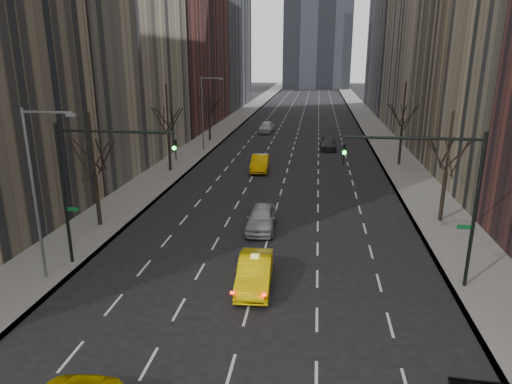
% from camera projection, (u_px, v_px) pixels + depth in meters
% --- Properties ---
extents(sidewalk_left, '(4.50, 320.00, 0.15)m').
position_uv_depth(sidewalk_left, '(232.00, 123.00, 81.61)').
color(sidewalk_left, slate).
rests_on(sidewalk_left, ground).
extents(sidewalk_right, '(4.50, 320.00, 0.15)m').
position_uv_depth(sidewalk_right, '(371.00, 125.00, 78.51)').
color(sidewalk_right, slate).
rests_on(sidewalk_right, ground).
extents(tree_lw_b, '(3.36, 3.50, 7.82)m').
position_uv_depth(tree_lw_b, '(95.00, 175.00, 31.15)').
color(tree_lw_b, black).
rests_on(tree_lw_b, ground).
extents(tree_lw_c, '(3.36, 3.50, 8.74)m').
position_uv_depth(tree_lw_c, '(168.00, 133.00, 46.26)').
color(tree_lw_c, black).
rests_on(tree_lw_c, ground).
extents(tree_lw_d, '(3.36, 3.50, 7.36)m').
position_uv_depth(tree_lw_d, '(209.00, 116.00, 63.49)').
color(tree_lw_d, black).
rests_on(tree_lw_d, ground).
extents(tree_rw_b, '(3.36, 3.50, 7.82)m').
position_uv_depth(tree_rw_b, '(446.00, 172.00, 31.91)').
color(tree_rw_b, black).
rests_on(tree_rw_b, ground).
extents(tree_rw_c, '(3.36, 3.50, 8.74)m').
position_uv_depth(tree_rw_c, '(402.00, 129.00, 48.92)').
color(tree_rw_c, black).
rests_on(tree_rw_c, ground).
extents(traffic_mast_left, '(6.69, 0.39, 8.00)m').
position_uv_depth(traffic_mast_left, '(90.00, 173.00, 24.58)').
color(traffic_mast_left, black).
rests_on(traffic_mast_left, ground).
extents(traffic_mast_right, '(6.69, 0.39, 8.00)m').
position_uv_depth(traffic_mast_right, '(442.00, 185.00, 22.27)').
color(traffic_mast_right, black).
rests_on(traffic_mast_right, ground).
extents(streetlight_near, '(2.83, 0.22, 9.00)m').
position_uv_depth(streetlight_near, '(39.00, 179.00, 22.86)').
color(streetlight_near, slate).
rests_on(streetlight_near, ground).
extents(streetlight_far, '(2.83, 0.22, 9.00)m').
position_uv_depth(streetlight_far, '(205.00, 106.00, 56.10)').
color(streetlight_far, slate).
rests_on(streetlight_far, ground).
extents(taxi_sedan, '(1.91, 4.90, 1.59)m').
position_uv_depth(taxi_sedan, '(255.00, 272.00, 23.58)').
color(taxi_sedan, yellow).
rests_on(taxi_sedan, ground).
extents(silver_sedan_ahead, '(2.01, 4.83, 1.63)m').
position_uv_depth(silver_sedan_ahead, '(262.00, 218.00, 31.39)').
color(silver_sedan_ahead, '#A2A5AA').
rests_on(silver_sedan_ahead, ground).
extents(far_taxi, '(1.93, 5.01, 1.63)m').
position_uv_depth(far_taxi, '(260.00, 163.00, 47.54)').
color(far_taxi, '#DFA404').
rests_on(far_taxi, ground).
extents(far_suv_grey, '(2.03, 4.92, 1.42)m').
position_uv_depth(far_suv_grey, '(328.00, 144.00, 58.68)').
color(far_suv_grey, '#323338').
rests_on(far_suv_grey, ground).
extents(far_car_white, '(2.31, 5.11, 1.70)m').
position_uv_depth(far_car_white, '(266.00, 127.00, 71.47)').
color(far_car_white, silver).
rests_on(far_car_white, ground).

